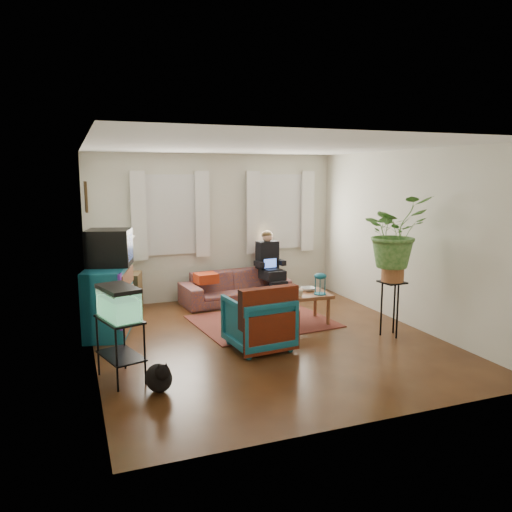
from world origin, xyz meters
name	(u,v)px	position (x,y,z in m)	size (l,w,h in m)	color
floor	(266,339)	(0.00, 0.00, 0.00)	(4.50, 5.00, 0.01)	#4F2B14
ceiling	(267,146)	(0.00, 0.00, 2.60)	(4.50, 5.00, 0.01)	white
wall_back	(215,227)	(0.00, 2.50, 1.30)	(4.50, 0.01, 2.60)	silver
wall_front	(373,284)	(0.00, -2.50, 1.30)	(4.50, 0.01, 2.60)	silver
wall_left	(89,255)	(-2.25, 0.00, 1.30)	(0.01, 5.00, 2.60)	silver
wall_right	(407,238)	(2.25, 0.00, 1.30)	(0.01, 5.00, 2.60)	silver
window_left	(170,215)	(-0.80, 2.48, 1.55)	(1.08, 0.04, 1.38)	white
window_right	(279,212)	(1.25, 2.48, 1.55)	(1.08, 0.04, 1.38)	white
curtains_left	(171,215)	(-0.80, 2.40, 1.55)	(1.36, 0.06, 1.50)	white
curtains_right	(281,212)	(1.25, 2.40, 1.55)	(1.36, 0.06, 1.50)	white
picture_frame	(87,197)	(-2.21, 0.85, 1.95)	(0.04, 0.32, 0.40)	#3D2616
area_rug	(262,321)	(0.25, 0.78, 0.01)	(2.00, 1.60, 0.01)	maroon
sofa	(235,282)	(0.23, 2.05, 0.37)	(1.89, 0.75, 0.74)	brown
seated_person	(270,268)	(0.91, 2.12, 0.56)	(0.47, 0.58, 1.13)	black
side_table	(126,294)	(-1.65, 1.99, 0.34)	(0.46, 0.46, 0.67)	#412F18
table_lamp	(125,256)	(-1.65, 1.99, 0.96)	(0.34, 0.34, 0.61)	white
dresser	(109,300)	(-1.99, 1.04, 0.48)	(0.54, 1.07, 0.96)	#105465
crt_tv	(109,248)	(-1.94, 1.13, 1.22)	(0.59, 0.54, 0.51)	black
aquarium_stand	(121,349)	(-2.00, -0.70, 0.35)	(0.35, 0.62, 0.70)	black
aquarium	(119,302)	(-2.00, -0.70, 0.88)	(0.31, 0.57, 0.37)	#7FD899
black_cat	(159,375)	(-1.67, -1.16, 0.18)	(0.28, 0.42, 0.36)	black
armchair	(258,319)	(-0.23, -0.29, 0.39)	(0.75, 0.71, 0.77)	#12686D
serape_throw	(269,313)	(-0.19, -0.59, 0.55)	(0.78, 0.18, 0.64)	#9E0A0A
coffee_table	(292,309)	(0.63, 0.53, 0.23)	(1.13, 0.62, 0.47)	brown
cup_a	(278,293)	(0.37, 0.44, 0.52)	(0.13, 0.13, 0.10)	white
cup_b	(300,293)	(0.67, 0.35, 0.52)	(0.10, 0.10, 0.10)	beige
bowl	(308,289)	(0.94, 0.62, 0.49)	(0.22, 0.22, 0.06)	white
snack_tray	(269,292)	(0.33, 0.70, 0.49)	(0.35, 0.35, 0.04)	#B21414
birdcage	(320,284)	(1.01, 0.36, 0.63)	(0.18, 0.18, 0.33)	#115B6B
plant_stand	(391,309)	(1.69, -0.46, 0.39)	(0.33, 0.33, 0.78)	black
potted_plant	(394,243)	(1.69, -0.46, 1.32)	(0.89, 0.77, 0.99)	#599947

